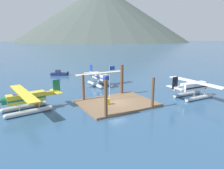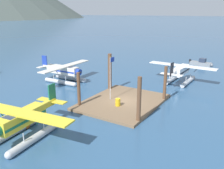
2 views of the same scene
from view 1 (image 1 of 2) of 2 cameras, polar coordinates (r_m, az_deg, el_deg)
The scene contains 14 objects.
ground_plane at distance 30.14m, azimuth 1.39°, elevation -5.55°, with size 1200.00×1200.00×0.00m, color #2D5175.
dock_platform at distance 30.10m, azimuth 1.39°, elevation -5.28°, with size 10.59×8.32×0.30m, color brown.
piling_near_left at distance 24.30m, azimuth -1.74°, elevation -4.25°, with size 0.42×0.42×4.77m, color brown.
piling_near_right at distance 28.32m, azimuth 11.44°, elevation -2.38°, with size 0.39×0.39×4.41m, color brown.
piling_far_left at distance 31.14m, azimuth -8.06°, elevation -1.09°, with size 0.38×0.38×4.16m, color brown.
piling_far_right at distance 34.43m, azimuth 2.79°, elevation 1.27°, with size 0.51×0.51×5.20m, color brown.
flagpole at distance 30.41m, azimuth -0.48°, elevation 1.76°, with size 0.95×0.10×5.33m.
fuel_drum at distance 28.87m, azimuth -1.23°, elevation -4.85°, with size 0.62×0.62×0.88m.
mooring_buoy at distance 30.77m, azimuth -20.52°, elevation -5.38°, with size 0.65×0.65×0.65m, color orange.
mountain_ridge_centre_peak at distance 524.52m, azimuth -2.91°, elevation 19.19°, with size 415.58×415.58×132.89m.
seaplane_white_stbd_aft at distance 35.54m, azimuth 22.02°, elevation -1.00°, with size 7.98×10.44×3.84m.
seaplane_yellow_port_fwd at distance 29.01m, azimuth -23.00°, elevation -4.10°, with size 7.95×10.49×3.84m.
seaplane_cream_bow_right at distance 41.63m, azimuth -3.39°, elevation 1.87°, with size 10.44×7.98×3.84m.
boat_navy_open_north at distance 54.79m, azimuth -14.77°, elevation 3.00°, with size 4.44×3.31×1.50m.
Camera 1 is at (-14.71, -24.51, 9.58)m, focal length 32.43 mm.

